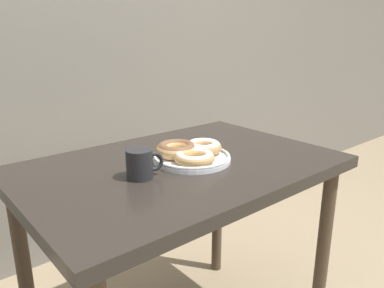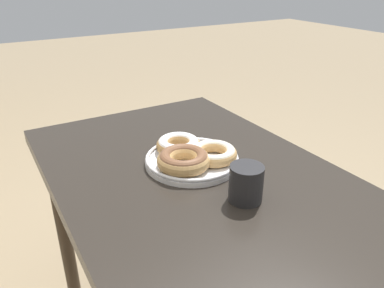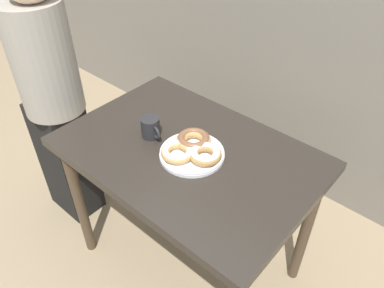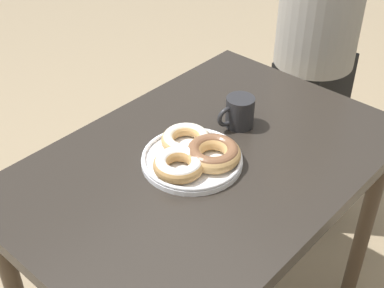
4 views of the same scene
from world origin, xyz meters
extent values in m
cube|color=#28231E|center=(0.00, 0.19, 0.75)|extent=(1.04, 0.70, 0.04)
cylinder|color=#473828|center=(-0.46, -0.10, 0.37)|extent=(0.05, 0.05, 0.73)
cylinder|color=#473828|center=(-0.46, 0.48, 0.37)|extent=(0.05, 0.05, 0.73)
cylinder|color=white|center=(0.04, 0.18, 0.78)|extent=(0.26, 0.26, 0.01)
torus|color=white|center=(0.04, 0.18, 0.79)|extent=(0.26, 0.26, 0.01)
torus|color=#B2844C|center=(0.10, 0.19, 0.80)|extent=(0.15, 0.15, 0.04)
torus|color=white|center=(0.10, 0.19, 0.81)|extent=(0.14, 0.14, 0.03)
torus|color=tan|center=(0.01, 0.22, 0.81)|extent=(0.19, 0.19, 0.04)
torus|color=brown|center=(0.01, 0.22, 0.81)|extent=(0.18, 0.18, 0.03)
torus|color=tan|center=(0.01, 0.13, 0.80)|extent=(0.17, 0.17, 0.03)
torus|color=silver|center=(0.01, 0.13, 0.81)|extent=(0.16, 0.16, 0.03)
cylinder|color=#232326|center=(-0.18, 0.16, 0.82)|extent=(0.08, 0.08, 0.09)
cylinder|color=#382114|center=(-0.18, 0.16, 0.85)|extent=(0.07, 0.07, 0.00)
torus|color=#232326|center=(-0.14, 0.15, 0.82)|extent=(0.06, 0.03, 0.06)
cube|color=black|center=(-0.78, 0.05, 0.35)|extent=(0.28, 0.20, 0.71)
camera|label=1|loc=(-0.73, -0.74, 1.19)|focal=35.00mm
camera|label=2|loc=(-0.75, 0.64, 1.27)|focal=35.00mm
camera|label=3|loc=(0.77, -0.67, 1.75)|focal=35.00mm
camera|label=4|loc=(0.83, 0.89, 1.62)|focal=50.00mm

